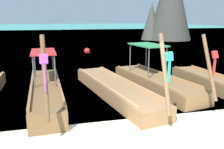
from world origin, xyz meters
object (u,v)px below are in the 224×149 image
(longtail_boat_orange_ribbon, at_px, (217,85))
(mooring_buoy_far, at_px, (88,52))
(longtail_boat_violet_ribbon, at_px, (46,92))
(longtail_boat_red_ribbon, at_px, (155,81))
(longtail_boat_turquoise_ribbon, at_px, (115,89))
(mooring_buoy_near, at_px, (87,51))

(longtail_boat_orange_ribbon, distance_m, mooring_buoy_far, 12.72)
(longtail_boat_violet_ribbon, xyz_separation_m, longtail_boat_red_ribbon, (4.76, 0.57, -0.03))
(longtail_boat_red_ribbon, bearing_deg, mooring_buoy_far, 98.06)
(longtail_boat_turquoise_ribbon, xyz_separation_m, mooring_buoy_near, (0.41, 11.68, -0.01))
(mooring_buoy_near, relative_size, mooring_buoy_far, 1.33)
(longtail_boat_turquoise_ribbon, relative_size, mooring_buoy_far, 17.03)
(longtail_boat_orange_ribbon, bearing_deg, longtail_boat_turquoise_ribbon, 175.46)
(longtail_boat_red_ribbon, bearing_deg, longtail_boat_turquoise_ribbon, -164.10)
(mooring_buoy_far, bearing_deg, mooring_buoy_near, 168.45)
(longtail_boat_violet_ribbon, bearing_deg, longtail_boat_turquoise_ribbon, -0.17)
(longtail_boat_violet_ribbon, xyz_separation_m, mooring_buoy_near, (3.14, 11.67, -0.10))
(longtail_boat_orange_ribbon, bearing_deg, mooring_buoy_near, 109.09)
(longtail_boat_red_ribbon, bearing_deg, longtail_boat_violet_ribbon, -173.16)
(longtail_boat_violet_ribbon, height_order, mooring_buoy_far, longtail_boat_violet_ribbon)
(longtail_boat_red_ribbon, height_order, mooring_buoy_far, longtail_boat_red_ribbon)
(longtail_boat_violet_ribbon, bearing_deg, mooring_buoy_far, 74.69)
(longtail_boat_turquoise_ribbon, height_order, mooring_buoy_far, longtail_boat_turquoise_ribbon)
(longtail_boat_violet_ribbon, relative_size, longtail_boat_red_ribbon, 1.00)
(longtail_boat_turquoise_ribbon, height_order, mooring_buoy_near, longtail_boat_turquoise_ribbon)
(longtail_boat_turquoise_ribbon, xyz_separation_m, longtail_boat_red_ribbon, (2.03, 0.58, 0.05))
(mooring_buoy_far, bearing_deg, longtail_boat_turquoise_ribbon, -92.27)
(longtail_boat_violet_ribbon, bearing_deg, mooring_buoy_near, 74.95)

